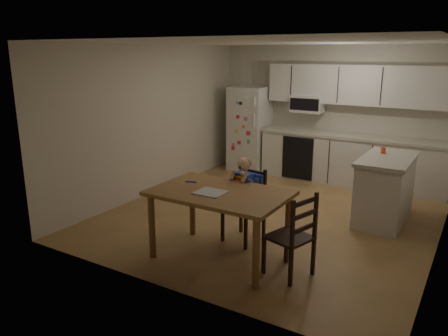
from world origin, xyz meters
name	(u,v)px	position (x,y,z in m)	size (l,w,h in m)	color
room	(289,128)	(0.00, 0.48, 1.25)	(4.52, 5.01, 2.51)	olive
refrigerator	(250,129)	(-1.55, 2.15, 0.85)	(0.72, 0.70, 1.70)	silver
kitchen_run	(352,137)	(0.50, 2.24, 0.88)	(3.37, 0.62, 2.15)	silver
kitchen_island	(385,189)	(1.45, 0.62, 0.48)	(0.67, 1.28, 0.94)	silver
red_cup	(383,150)	(1.34, 0.83, 0.99)	(0.07, 0.07, 0.09)	#DE5027
dining_table	(220,200)	(0.06, -1.62, 0.72)	(1.55, 0.99, 0.83)	brown
napkin	(211,192)	(0.01, -1.73, 0.84)	(0.33, 0.29, 0.01)	#B6B7BC
toddler_spoon	(190,182)	(-0.43, -1.51, 0.84)	(0.02, 0.02, 0.12)	#243BB4
chair_booster	(246,190)	(0.07, -1.00, 0.67)	(0.48, 0.48, 1.11)	black
chair_side	(296,231)	(1.00, -1.60, 0.54)	(0.52, 0.52, 0.95)	black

